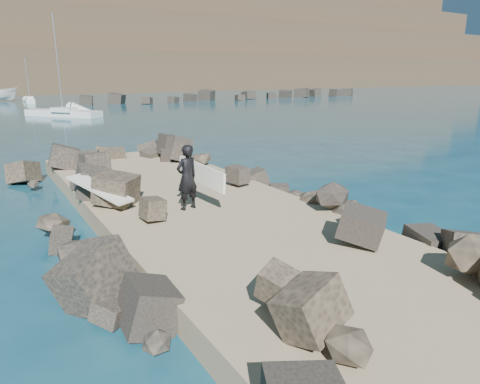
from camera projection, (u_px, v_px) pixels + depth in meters
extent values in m
plane|color=#0F384C|center=(221.00, 235.00, 12.07)|extent=(800.00, 800.00, 0.00)
cube|color=#8C7759|center=(262.00, 249.00, 10.35)|extent=(6.00, 26.00, 0.60)
cube|color=black|center=(138.00, 261.00, 9.24)|extent=(2.60, 22.00, 1.00)
cube|color=black|center=(336.00, 215.00, 12.18)|extent=(2.60, 22.00, 1.00)
cube|color=black|center=(242.00, 96.00, 74.72)|extent=(52.00, 4.00, 1.20)
cube|color=#2D4919|center=(14.00, 38.00, 143.99)|extent=(360.00, 140.00, 32.00)
cube|color=silver|center=(100.00, 193.00, 12.51)|extent=(1.49, 2.32, 0.08)
imported|color=silver|center=(0.00, 94.00, 69.79)|extent=(6.21, 4.81, 2.27)
imported|color=black|center=(187.00, 177.00, 12.19)|extent=(0.77, 0.59, 1.88)
cube|color=white|center=(201.00, 174.00, 12.40)|extent=(0.33, 2.33, 0.74)
cylinder|color=white|center=(267.00, 1.00, 190.97)|extent=(8.92, 8.92, 7.81)
cube|color=silver|center=(30.00, 101.00, 67.03)|extent=(1.62, 5.60, 0.80)
cylinder|color=gray|center=(27.00, 79.00, 66.12)|extent=(0.12, 0.12, 6.08)
cube|color=silver|center=(30.00, 98.00, 66.35)|extent=(1.00, 1.61, 0.44)
cube|color=silver|center=(63.00, 114.00, 45.59)|extent=(6.89, 8.18, 0.80)
cylinder|color=gray|center=(58.00, 63.00, 44.20)|extent=(0.12, 0.12, 9.70)
cube|color=silver|center=(64.00, 110.00, 44.77)|extent=(2.62, 2.82, 0.44)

